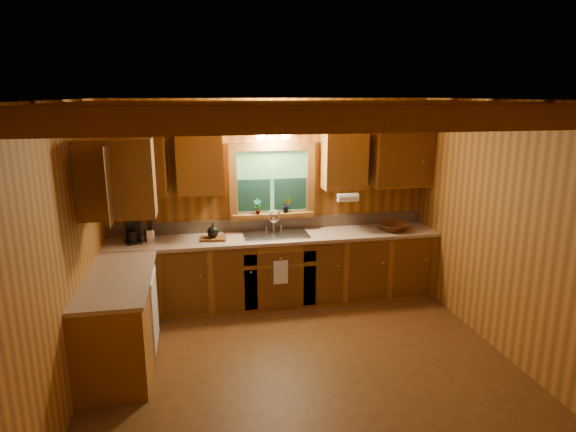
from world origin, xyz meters
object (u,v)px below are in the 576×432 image
at_px(sink, 276,238).
at_px(cutting_board, 213,238).
at_px(coffee_maker, 133,231).
at_px(wicker_basket, 393,227).

height_order(sink, cutting_board, sink).
distance_m(coffee_maker, cutting_board, 0.97).
height_order(cutting_board, wicker_basket, wicker_basket).
distance_m(sink, cutting_board, 0.80).
distance_m(sink, coffee_maker, 1.76).
bearing_deg(sink, wicker_basket, -3.08).
xyz_separation_m(coffee_maker, wicker_basket, (3.30, -0.12, -0.10)).
xyz_separation_m(sink, coffee_maker, (-1.75, 0.03, 0.19)).
distance_m(coffee_maker, wicker_basket, 3.31).
relative_size(coffee_maker, cutting_board, 0.97).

